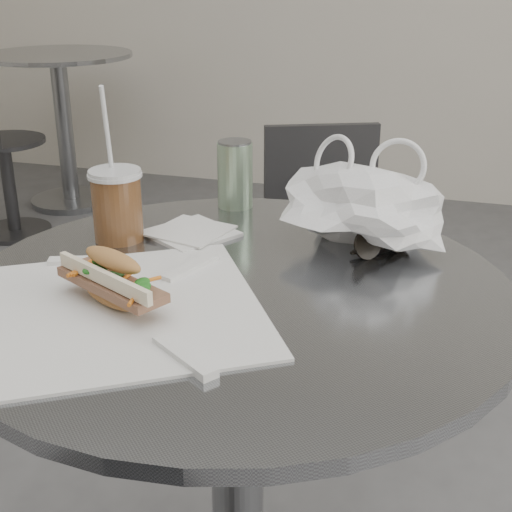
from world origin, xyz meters
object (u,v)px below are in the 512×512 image
(bg_chair, at_px, (0,170))
(banh_mi, at_px, (112,280))
(drink_can, at_px, (235,174))
(iced_coffee, at_px, (117,204))
(cafe_table, at_px, (237,449))
(chair_far, at_px, (328,288))
(sunglasses, at_px, (382,243))
(bg_table, at_px, (63,111))

(bg_chair, xyz_separation_m, banh_mi, (1.50, -1.81, 0.47))
(bg_chair, height_order, drink_can, drink_can)
(bg_chair, distance_m, iced_coffee, 2.18)
(bg_chair, relative_size, banh_mi, 3.07)
(iced_coffee, bearing_deg, drink_can, 58.83)
(cafe_table, height_order, iced_coffee, iced_coffee)
(cafe_table, relative_size, chair_far, 1.02)
(sunglasses, bearing_deg, cafe_table, 177.74)
(bg_table, distance_m, iced_coffee, 2.52)
(bg_table, xyz_separation_m, bg_chair, (-0.03, -0.49, -0.16))
(bg_table, bearing_deg, cafe_table, -53.97)
(bg_table, relative_size, sunglasses, 8.36)
(banh_mi, relative_size, sunglasses, 2.49)
(iced_coffee, xyz_separation_m, sunglasses, (0.41, 0.06, -0.04))
(cafe_table, distance_m, banh_mi, 0.35)
(iced_coffee, bearing_deg, sunglasses, 8.04)
(chair_far, relative_size, bg_chair, 1.10)
(cafe_table, relative_size, drink_can, 6.42)
(bg_chair, height_order, iced_coffee, iced_coffee)
(banh_mi, bearing_deg, drink_can, 113.19)
(drink_can, bearing_deg, cafe_table, -71.99)
(cafe_table, bearing_deg, chair_far, 92.01)
(drink_can, bearing_deg, banh_mi, -93.36)
(cafe_table, relative_size, bg_chair, 1.12)
(chair_far, height_order, banh_mi, banh_mi)
(cafe_table, relative_size, sunglasses, 8.58)
(cafe_table, bearing_deg, bg_table, 126.03)
(bg_table, height_order, banh_mi, banh_mi)
(bg_chair, bearing_deg, chair_far, -20.23)
(cafe_table, xyz_separation_m, bg_table, (-1.60, 2.20, -0.00))
(chair_far, distance_m, drink_can, 0.73)
(chair_far, relative_size, iced_coffee, 3.06)
(bg_table, distance_m, chair_far, 2.06)
(chair_far, height_order, drink_can, drink_can)
(bg_chair, distance_m, banh_mi, 2.40)
(sunglasses, bearing_deg, bg_chair, 93.80)
(cafe_table, bearing_deg, bg_chair, 133.70)
(cafe_table, height_order, bg_chair, cafe_table)
(sunglasses, bearing_deg, drink_can, 106.08)
(cafe_table, distance_m, bg_table, 2.72)
(cafe_table, bearing_deg, banh_mi, -140.82)
(bg_chair, distance_m, drink_can, 2.13)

